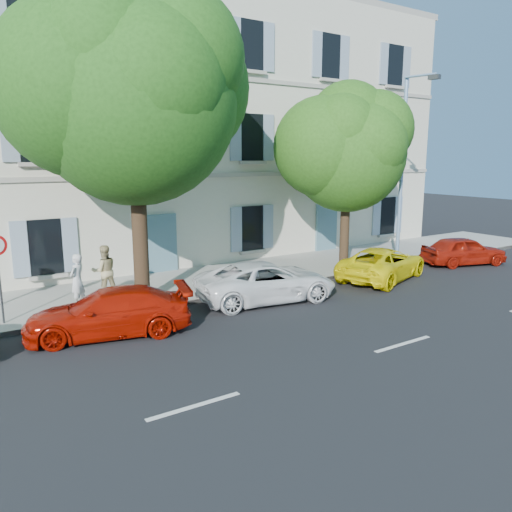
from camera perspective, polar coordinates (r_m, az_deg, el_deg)
ground at (r=16.39m, az=5.75°, el=-5.72°), size 90.00×90.00×0.00m
sidewalk at (r=19.90m, az=-2.31°, el=-2.38°), size 36.00×4.50×0.15m
kerb at (r=18.13m, az=1.22°, el=-3.73°), size 36.00×0.16×0.16m
building at (r=24.48m, az=-9.57°, el=14.02°), size 28.00×7.00×12.00m
car_red_coupe at (r=14.17m, az=-16.47°, el=-6.20°), size 4.70×2.84×1.27m
car_white_coupe at (r=16.76m, az=1.24°, el=-2.93°), size 5.05×2.90×1.33m
car_yellow_supercar at (r=20.27m, az=14.26°, el=-0.84°), size 5.02×3.48×1.27m
car_red_hatchback at (r=24.17m, az=22.64°, el=0.58°), size 4.08×2.62×1.29m
tree_left at (r=16.12m, az=-13.79°, el=16.70°), size 6.25×6.25×9.69m
tree_right at (r=21.26m, az=10.39°, el=11.38°), size 4.78×4.78×7.36m
street_lamp at (r=22.71m, az=16.68°, el=10.48°), size 0.35×1.70×7.92m
pedestrian_a at (r=16.53m, az=-19.77°, el=-2.65°), size 0.72×0.71×1.68m
pedestrian_b at (r=17.47m, az=-16.94°, el=-1.63°), size 0.87×0.69×1.74m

